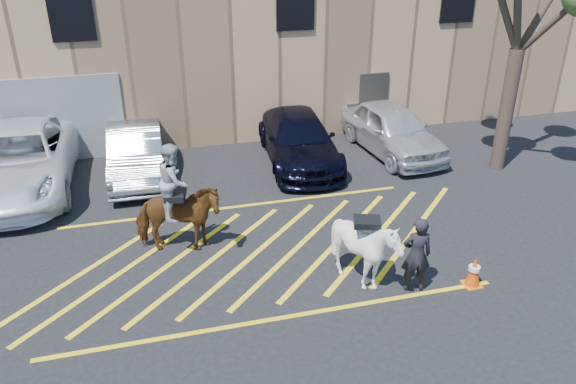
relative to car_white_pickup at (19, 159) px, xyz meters
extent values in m
plane|color=black|center=(5.93, -5.09, -0.91)|extent=(90.00, 90.00, 0.00)
imported|color=white|center=(0.00, 0.00, 0.00)|extent=(3.16, 6.59, 1.81)
imported|color=#8F949C|center=(3.32, 0.05, -0.15)|extent=(1.67, 4.63, 1.52)
imported|color=black|center=(8.49, -0.17, -0.13)|extent=(2.56, 5.47, 1.54)
imported|color=silver|center=(11.76, -0.24, -0.08)|extent=(2.40, 5.01, 1.65)
imported|color=black|center=(8.95, -7.66, -0.02)|extent=(0.71, 0.54, 1.76)
cube|color=tan|center=(5.93, 6.91, 2.59)|extent=(32.00, 10.00, 7.00)
cube|color=black|center=(1.93, 1.87, 3.69)|extent=(1.30, 0.08, 1.50)
cube|color=black|center=(8.93, 1.87, 3.69)|extent=(1.30, 0.08, 1.50)
cube|color=black|center=(14.93, 1.87, 3.69)|extent=(1.30, 0.08, 1.50)
cube|color=#38332D|center=(11.93, 1.87, 0.19)|extent=(1.10, 0.08, 2.20)
cube|color=yellow|center=(1.73, -5.39, -0.90)|extent=(4.20, 4.20, 0.01)
cube|color=yellow|center=(2.78, -5.39, -0.90)|extent=(4.20, 4.20, 0.01)
cube|color=yellow|center=(3.83, -5.39, -0.90)|extent=(4.20, 4.20, 0.01)
cube|color=yellow|center=(4.88, -5.39, -0.90)|extent=(4.20, 4.20, 0.01)
cube|color=yellow|center=(5.93, -5.39, -0.90)|extent=(4.20, 4.20, 0.01)
cube|color=yellow|center=(6.98, -5.39, -0.90)|extent=(4.20, 4.20, 0.01)
cube|color=yellow|center=(8.03, -5.39, -0.90)|extent=(4.20, 4.20, 0.01)
cube|color=yellow|center=(9.08, -5.39, -0.90)|extent=(4.20, 4.20, 0.01)
cube|color=yellow|center=(10.13, -5.39, -0.90)|extent=(4.20, 4.20, 0.01)
cube|color=yellow|center=(5.93, -2.89, -0.90)|extent=(9.50, 0.12, 0.01)
cube|color=yellow|center=(5.93, -7.89, -0.90)|extent=(9.50, 0.12, 0.01)
imported|color=brown|center=(4.19, -4.77, -0.02)|extent=(2.26, 1.40, 1.77)
imported|color=#9698A0|center=(4.19, -4.77, 0.96)|extent=(0.86, 1.01, 1.80)
cube|color=black|center=(4.19, -4.77, 0.60)|extent=(0.57, 0.65, 0.14)
imported|color=silver|center=(7.96, -7.23, -0.02)|extent=(1.87, 1.98, 1.77)
cube|color=black|center=(7.96, -7.23, 0.67)|extent=(0.68, 0.62, 0.14)
cube|color=orange|center=(10.27, -7.88, -0.89)|extent=(0.38, 0.38, 0.03)
cone|color=#DC4609|center=(10.27, -7.88, -0.53)|extent=(0.32, 0.32, 0.70)
cylinder|color=silver|center=(10.27, -7.88, -0.47)|extent=(0.25, 0.25, 0.10)
cylinder|color=#47342B|center=(14.52, -2.37, 0.99)|extent=(0.44, 0.44, 3.80)
cylinder|color=#433728|center=(15.30, -2.24, 4.07)|extent=(1.76, 0.51, 2.68)
cylinder|color=#433329|center=(14.44, -1.52, 3.90)|extent=(0.33, 1.88, 2.34)
cylinder|color=#493D2C|center=(13.91, -2.37, 3.94)|extent=(1.40, 0.20, 2.39)
cylinder|color=#4A382C|center=(14.86, -3.10, 3.69)|extent=(0.78, 1.62, 1.96)
cylinder|color=#4B3D2D|center=(14.04, -2.65, 4.30)|extent=(1.16, 0.77, 3.11)
camera|label=1|loc=(3.72, -16.67, 6.44)|focal=35.00mm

